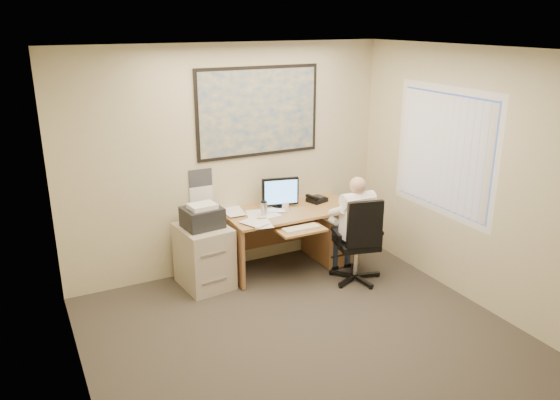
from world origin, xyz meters
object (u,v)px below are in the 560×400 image
filing_cabinet (204,251)px  office_chair (359,257)px  desk (313,228)px  person (356,229)px

filing_cabinet → office_chair: office_chair is taller
desk → office_chair: 0.78m
desk → person: (0.18, -0.66, 0.19)m
office_chair → person: bearing=112.1°
desk → person: bearing=-74.6°
office_chair → person: person is taller
person → office_chair: bearing=-79.2°
filing_cabinet → person: size_ratio=0.80×
person → filing_cabinet: bearing=161.1°
desk → filing_cabinet: 1.45m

